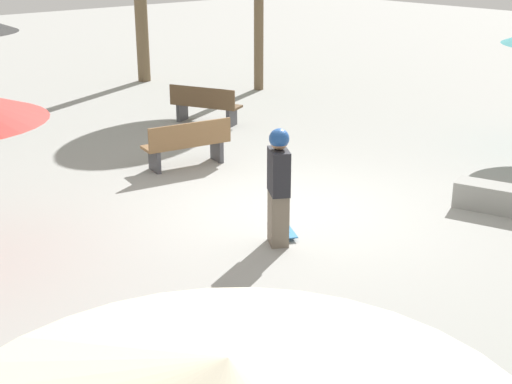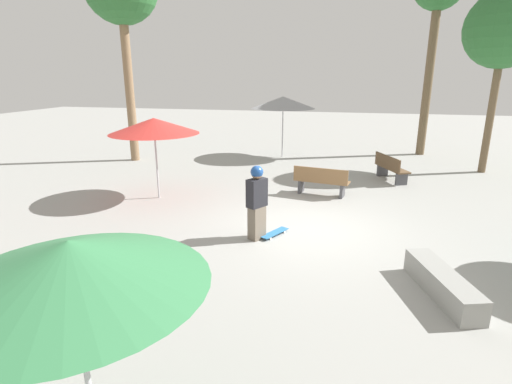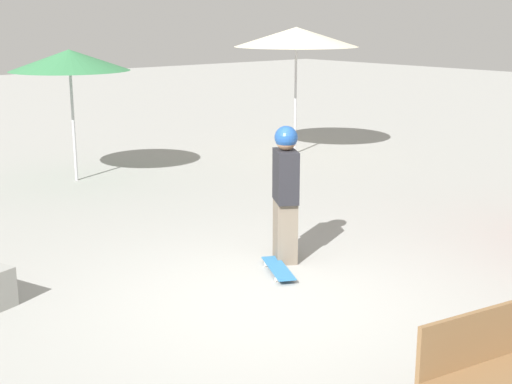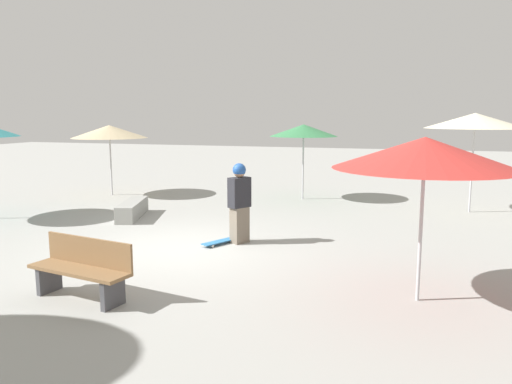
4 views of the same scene
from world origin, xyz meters
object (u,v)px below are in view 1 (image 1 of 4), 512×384
Objects in this scene: skater_main at (279,183)px; bench_near at (187,144)px; skateboard at (283,228)px; bench_far at (205,105)px.

bench_near is at bearing 14.60° from skater_main.
bench_far reaches higher than skateboard.
skater_main is at bearing -53.04° from bench_far.
skater_main reaches higher than skateboard.
bench_far is (3.23, 5.84, -0.45)m from skater_main.
skater_main is 3.78m from bench_near.
skater_main is 0.99× the size of bench_far.
skateboard is 6.30m from bench_far.
bench_near is at bearing -67.39° from bench_far.
skateboard is at bearing -51.44° from bench_far.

